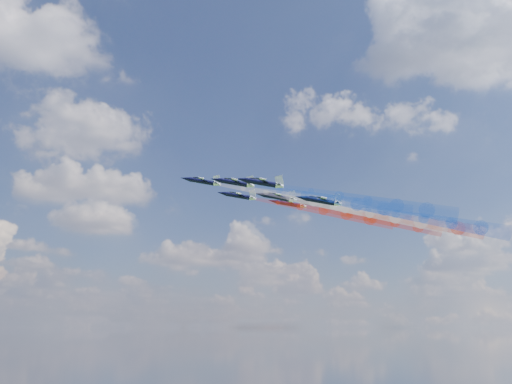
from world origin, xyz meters
name	(u,v)px	position (x,y,z in m)	size (l,w,h in m)	color
jet_lead	(202,181)	(6.39, 0.92, 147.36)	(9.47, 11.84, 3.16)	black
trail_lead	(290,196)	(26.16, -12.89, 142.25)	(3.95, 38.84, 3.95)	white
jet_inner_left	(234,183)	(9.72, -13.39, 144.00)	(9.47, 11.84, 3.16)	black
trail_inner_left	(331,199)	(29.49, -27.19, 138.90)	(3.95, 38.84, 3.95)	blue
jet_inner_right	(238,196)	(18.52, 3.62, 145.12)	(9.47, 11.84, 3.16)	black
trail_inner_right	(323,211)	(38.29, -10.18, 140.02)	(3.95, 38.84, 3.95)	red
jet_outer_left	(262,183)	(11.22, -25.84, 141.21)	(9.47, 11.84, 3.16)	black
trail_outer_left	(368,201)	(30.99, -39.64, 136.10)	(3.95, 38.84, 3.95)	blue
jet_center_third	(277,197)	(23.47, -10.73, 142.24)	(9.47, 11.84, 3.16)	black
trail_center_third	(370,213)	(43.24, -24.54, 137.14)	(3.95, 38.84, 3.95)	white
jet_outer_right	(289,204)	(34.49, 2.31, 144.07)	(9.47, 11.84, 3.16)	black
trail_outer_right	(372,218)	(54.26, -11.49, 138.97)	(3.95, 38.84, 3.95)	red
jet_rear_left	(321,201)	(27.48, -25.67, 138.56)	(9.47, 11.84, 3.16)	black
trail_rear_left	(423,218)	(47.25, -39.47, 133.46)	(3.95, 38.84, 3.95)	blue
jet_rear_right	(318,204)	(36.25, -10.60, 141.61)	(9.47, 11.84, 3.16)	black
trail_rear_right	(408,220)	(56.02, -24.40, 136.51)	(3.95, 38.84, 3.95)	red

